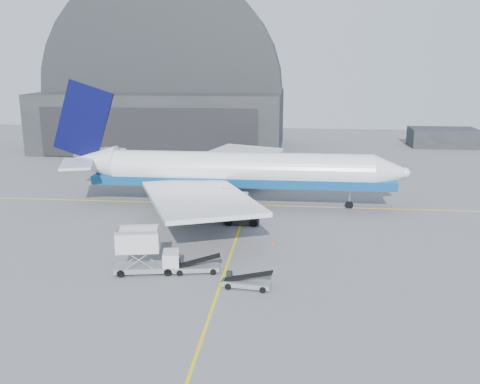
# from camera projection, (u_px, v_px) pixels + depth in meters

# --- Properties ---
(ground) EXTENTS (200.00, 200.00, 0.00)m
(ground) POSITION_uv_depth(u_px,v_px,m) (229.00, 260.00, 51.32)
(ground) COLOR #565659
(ground) RESTS_ON ground
(taxi_lines) EXTENTS (80.00, 42.12, 0.02)m
(taxi_lines) POSITION_uv_depth(u_px,v_px,m) (242.00, 221.00, 63.53)
(taxi_lines) COLOR gold
(taxi_lines) RESTS_ON ground
(hangar) EXTENTS (50.00, 28.30, 28.00)m
(hangar) POSITION_uv_depth(u_px,v_px,m) (164.00, 103.00, 113.86)
(hangar) COLOR black
(hangar) RESTS_ON ground
(distant_bldg_a) EXTENTS (14.00, 8.00, 4.00)m
(distant_bldg_a) POSITION_uv_depth(u_px,v_px,m) (442.00, 147.00, 116.89)
(distant_bldg_a) COLOR black
(distant_bldg_a) RESTS_ON ground
(airliner) EXTENTS (46.54, 45.13, 16.33)m
(airliner) POSITION_uv_depth(u_px,v_px,m) (227.00, 171.00, 69.58)
(airliner) COLOR white
(airliner) RESTS_ON ground
(catering_truck) EXTENTS (6.04, 3.10, 3.96)m
(catering_truck) POSITION_uv_depth(u_px,v_px,m) (144.00, 252.00, 47.91)
(catering_truck) COLOR gray
(catering_truck) RESTS_ON ground
(pushback_tug) EXTENTS (4.10, 2.43, 1.89)m
(pushback_tug) POSITION_uv_depth(u_px,v_px,m) (243.00, 218.00, 62.53)
(pushback_tug) COLOR black
(pushback_tug) RESTS_ON ground
(belt_loader_a) EXTENTS (4.47, 2.18, 1.67)m
(belt_loader_a) POSITION_uv_depth(u_px,v_px,m) (196.00, 267.00, 48.28)
(belt_loader_a) COLOR gray
(belt_loader_a) RESTS_ON ground
(belt_loader_b) EXTENTS (4.41, 1.95, 1.65)m
(belt_loader_b) POSITION_uv_depth(u_px,v_px,m) (246.00, 282.00, 45.03)
(belt_loader_b) COLOR gray
(belt_loader_b) RESTS_ON ground
(traffic_cone) EXTENTS (0.34, 0.34, 0.49)m
(traffic_cone) POSITION_uv_depth(u_px,v_px,m) (272.00, 242.00, 55.60)
(traffic_cone) COLOR #FF3708
(traffic_cone) RESTS_ON ground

